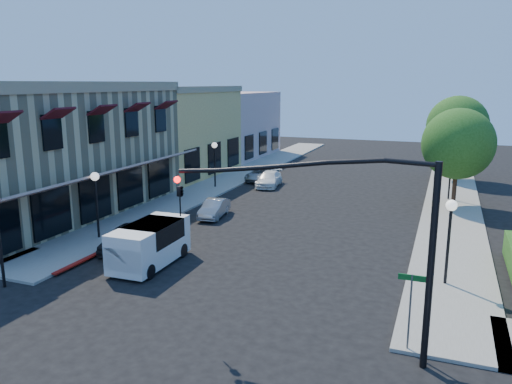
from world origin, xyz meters
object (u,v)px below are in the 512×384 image
(lamppost_right_near, at_px, (450,221))
(parked_car_b, at_px, (214,208))
(street_tree_b, at_px, (457,126))
(lamppost_right_far, at_px, (451,162))
(street_tree_a, at_px, (458,144))
(parked_car_c, at_px, (269,179))
(white_van, at_px, (149,242))
(lamppost_left_far, at_px, (215,153))
(parked_car_d, at_px, (261,174))
(street_name_sign, at_px, (411,300))
(parked_car_a, at_px, (126,237))
(signal_mast_arm, at_px, (354,223))
(lamppost_left_near, at_px, (96,188))

(lamppost_right_near, relative_size, parked_car_b, 1.09)
(street_tree_b, relative_size, lamppost_right_far, 1.97)
(street_tree_a, height_order, parked_car_c, street_tree_a)
(lamppost_right_far, relative_size, white_van, 0.83)
(lamppost_left_far, height_order, white_van, lamppost_left_far)
(lamppost_right_near, height_order, parked_car_d, lamppost_right_near)
(lamppost_right_far, distance_m, parked_car_d, 15.00)
(street_name_sign, bearing_deg, parked_car_a, 160.17)
(street_tree_a, distance_m, white_van, 20.89)
(street_name_sign, xyz_separation_m, parked_car_b, (-12.30, 11.98, -1.16))
(parked_car_b, distance_m, parked_car_c, 9.95)
(lamppost_right_far, relative_size, parked_car_c, 0.90)
(parked_car_d, bearing_deg, signal_mast_arm, -64.71)
(street_name_sign, height_order, lamppost_left_far, lamppost_left_far)
(lamppost_left_near, relative_size, parked_car_c, 0.90)
(parked_car_c, bearing_deg, street_tree_b, 22.73)
(lamppost_left_far, bearing_deg, signal_mast_arm, -55.00)
(lamppost_right_far, xyz_separation_m, parked_car_a, (-14.70, -16.86, -2.12))
(street_tree_a, height_order, white_van, street_tree_a)
(lamppost_left_near, relative_size, lamppost_left_far, 1.00)
(street_tree_b, relative_size, street_name_sign, 2.81)
(lamppost_right_near, bearing_deg, lamppost_right_far, 90.00)
(white_van, distance_m, parked_car_d, 20.43)
(lamppost_right_near, height_order, lamppost_right_far, same)
(lamppost_right_near, distance_m, parked_car_d, 23.34)
(street_tree_a, height_order, signal_mast_arm, street_tree_a)
(street_tree_b, height_order, street_name_sign, street_tree_b)
(street_tree_a, relative_size, street_tree_b, 0.92)
(signal_mast_arm, xyz_separation_m, lamppost_right_near, (2.64, 6.50, -1.35))
(street_tree_a, xyz_separation_m, lamppost_right_far, (-0.30, 2.00, -1.46))
(lamppost_left_far, bearing_deg, lamppost_right_near, -39.47)
(signal_mast_arm, xyz_separation_m, lamppost_left_near, (-14.36, 6.50, -1.35))
(lamppost_right_far, bearing_deg, parked_car_d, 172.25)
(street_tree_a, bearing_deg, lamppost_right_far, 98.53)
(street_tree_b, height_order, parked_car_c, street_tree_b)
(parked_car_b, height_order, parked_car_c, parked_car_c)
(signal_mast_arm, distance_m, lamppost_left_near, 15.82)
(lamppost_left_near, relative_size, parked_car_b, 1.09)
(street_tree_a, xyz_separation_m, street_tree_b, (0.00, 10.00, 0.35))
(street_tree_b, bearing_deg, parked_car_a, -121.11)
(parked_car_d, bearing_deg, parked_car_c, -54.11)
(lamppost_left_near, bearing_deg, parked_car_d, 82.72)
(street_tree_a, xyz_separation_m, parked_car_d, (-15.00, 4.00, -3.65))
(street_tree_b, distance_m, parked_car_a, 29.30)
(lamppost_right_near, height_order, parked_car_c, lamppost_right_near)
(street_tree_b, relative_size, lamppost_left_near, 1.97)
(parked_car_b, bearing_deg, white_van, -91.58)
(lamppost_left_near, relative_size, white_van, 0.83)
(street_tree_b, height_order, lamppost_right_far, street_tree_b)
(lamppost_left_near, bearing_deg, street_tree_a, 38.98)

